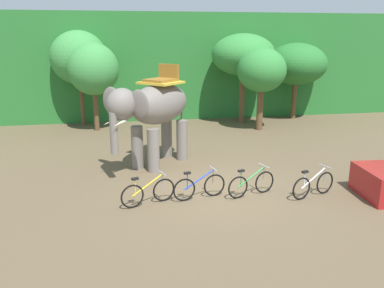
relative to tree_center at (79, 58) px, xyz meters
name	(u,v)px	position (x,y,z in m)	size (l,w,h in m)	color
ground_plane	(216,190)	(5.03, -10.71, -3.67)	(80.00, 80.00, 0.00)	brown
foliage_hedge	(165,64)	(5.03, 3.51, -0.61)	(36.00, 6.00, 6.11)	#28702D
tree_center	(79,58)	(0.00, 0.00, 0.00)	(3.00, 3.00, 5.11)	brown
tree_center_right	(93,69)	(0.81, -1.42, -0.51)	(2.56, 2.56, 4.50)	brown
tree_far_right	(243,55)	(8.84, -0.95, 0.11)	(3.49, 3.49, 4.95)	brown
tree_far_left	(262,71)	(9.26, -2.80, -0.58)	(2.51, 2.51, 4.25)	brown
tree_right	(296,64)	(12.28, -0.25, -0.46)	(3.52, 3.52, 4.43)	brown
elephant	(154,109)	(3.32, -7.87, -1.47)	(3.64, 3.72, 3.78)	slate
bike_yellow	(148,192)	(2.81, -11.46, -3.29)	(1.63, 0.71, 0.92)	black
bike_blue	(199,187)	(4.37, -11.29, -3.29)	(1.68, 0.56, 0.92)	black
bike_green	(251,184)	(6.00, -11.34, -3.29)	(1.65, 0.67, 0.92)	black
bike_white	(313,185)	(7.85, -11.75, -3.29)	(1.63, 0.71, 0.92)	black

